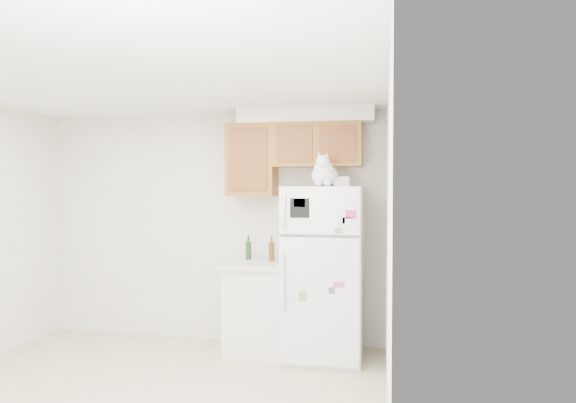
% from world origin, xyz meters
% --- Properties ---
extents(room_shell, '(3.84, 4.04, 2.52)m').
position_xyz_m(room_shell, '(0.12, 0.24, 1.67)').
color(room_shell, silver).
rests_on(room_shell, ground_plane).
extents(refrigerator, '(0.76, 0.78, 1.70)m').
position_xyz_m(refrigerator, '(1.29, 1.61, 0.85)').
color(refrigerator, white).
rests_on(refrigerator, ground_plane).
extents(base_counter, '(0.64, 0.64, 0.92)m').
position_xyz_m(base_counter, '(0.60, 1.68, 0.46)').
color(base_counter, white).
rests_on(base_counter, ground_plane).
extents(cat, '(0.31, 0.45, 0.32)m').
position_xyz_m(cat, '(1.31, 1.45, 1.82)').
color(cat, white).
rests_on(cat, refrigerator).
extents(storage_box_back, '(0.21, 0.17, 0.10)m').
position_xyz_m(storage_box_back, '(1.44, 1.62, 1.75)').
color(storage_box_back, white).
rests_on(storage_box_back, refrigerator).
extents(storage_box_front, '(0.17, 0.14, 0.09)m').
position_xyz_m(storage_box_front, '(1.46, 1.50, 1.74)').
color(storage_box_front, white).
rests_on(storage_box_front, refrigerator).
extents(bottle_green, '(0.06, 0.06, 0.26)m').
position_xyz_m(bottle_green, '(0.45, 1.85, 1.05)').
color(bottle_green, '#19381E').
rests_on(bottle_green, base_counter).
extents(bottle_amber, '(0.06, 0.06, 0.26)m').
position_xyz_m(bottle_amber, '(0.71, 1.81, 1.05)').
color(bottle_amber, '#593814').
rests_on(bottle_amber, base_counter).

